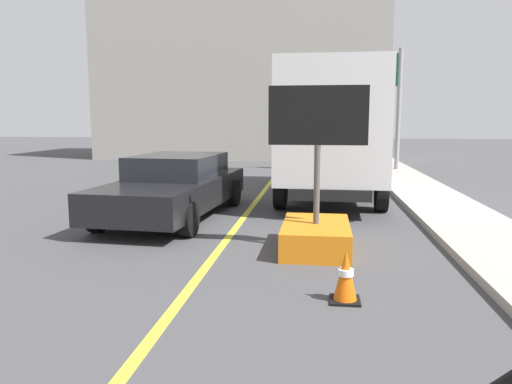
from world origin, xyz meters
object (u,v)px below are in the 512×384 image
Objects in this scene: highway_guide_sign at (380,88)px; traffic_cone_mid_lane at (346,276)px; box_truck at (332,130)px; pickup_car at (175,186)px; arrow_board_trailer at (316,222)px.

traffic_cone_mid_lane is (-2.11, -15.02, -3.11)m from highway_guide_sign.
box_truck reaches higher than traffic_cone_mid_lane.
box_truck is at bearing 89.92° from traffic_cone_mid_lane.
traffic_cone_mid_lane is at bearing -53.78° from pickup_car.
box_truck is at bearing 42.53° from pickup_car.
arrow_board_trailer is 13.27m from highway_guide_sign.
arrow_board_trailer is at bearing -93.77° from box_truck.
traffic_cone_mid_lane is at bearing -90.08° from box_truck.
traffic_cone_mid_lane is (-0.01, -7.98, -1.57)m from box_truck.
pickup_car is 8.32× the size of traffic_cone_mid_lane.
highway_guide_sign reaches higher than pickup_car.
highway_guide_sign is (5.60, 10.25, 2.72)m from pickup_car.
pickup_car is 5.92m from traffic_cone_mid_lane.
box_truck is at bearing 86.23° from arrow_board_trailer.
pickup_car is 1.06× the size of highway_guide_sign.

